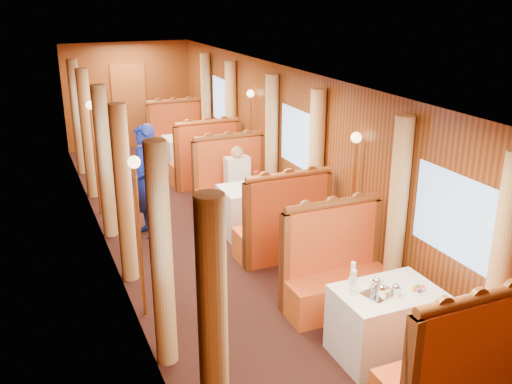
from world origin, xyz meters
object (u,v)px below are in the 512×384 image
banquette_mid_aft (232,187)px  rose_vase_far (188,128)px  banquette_mid_fwd (283,230)px  passenger (238,174)px  teapot_left (381,294)px  fruit_plate (419,290)px  tea_tray (380,294)px  banquette_far_aft (178,141)px  table_mid (255,210)px  rose_vase_mid (256,175)px  table_near (385,322)px  steward (146,181)px  teapot_back (376,286)px  banquette_near_fwd (453,376)px  banquette_near_aft (336,276)px  banquette_far_fwd (206,164)px  teapot_right (396,292)px  table_far (191,154)px

banquette_mid_aft → rose_vase_far: 2.53m
banquette_mid_fwd → passenger: bearing=90.0°
teapot_left → fruit_plate: teapot_left is taller
rose_vase_far → tea_tray: bearing=-90.7°
banquette_mid_fwd → banquette_mid_aft: same height
banquette_far_aft → table_mid: bearing=-90.0°
teapot_left → rose_vase_mid: size_ratio=0.42×
table_near → steward: (-1.57, 4.05, 0.51)m
teapot_back → passenger: 4.21m
table_near → banquette_mid_aft: bearing=90.0°
steward → passenger: size_ratio=2.32×
banquette_near_fwd → banquette_far_aft: same height
banquette_near_aft → tea_tray: bearing=-96.8°
banquette_mid_aft → passenger: (-0.00, -0.28, 0.32)m
table_near → tea_tray: 0.40m
table_mid → fruit_plate: (0.27, -3.63, 0.39)m
banquette_far_fwd → teapot_left: (-0.17, -6.10, 0.39)m
table_near → table_mid: bearing=90.0°
banquette_near_aft → fruit_plate: banquette_near_aft is taller
banquette_mid_aft → banquette_near_aft: bearing=-90.0°
banquette_far_fwd → banquette_far_aft: same height
banquette_near_fwd → table_near: bearing=90.0°
banquette_near_fwd → banquette_far_fwd: same height
tea_tray → table_mid: bearing=88.0°
table_near → teapot_back: 0.46m
banquette_near_fwd → passenger: 5.26m
teapot_right → rose_vase_mid: size_ratio=0.37×
banquette_near_aft → rose_vase_mid: banquette_near_aft is taller
fruit_plate → table_near: bearing=154.3°
table_mid → banquette_mid_fwd: 1.02m
tea_tray → banquette_mid_aft: bearing=88.4°
fruit_plate → table_far: bearing=92.2°
teapot_right → banquette_near_fwd: bearing=-90.8°
banquette_near_fwd → rose_vase_far: 8.02m
banquette_mid_fwd → teapot_right: 2.64m
tea_tray → steward: 4.33m
table_far → teapot_back: (-0.13, -6.97, 0.44)m
tea_tray → teapot_left: 0.11m
rose_vase_far → table_mid: bearing=-89.4°
passenger → rose_vase_mid: bearing=-87.5°
banquette_far_aft → rose_vase_mid: bearing=-89.6°
banquette_far_aft → passenger: banquette_far_aft is taller
teapot_right → passenger: size_ratio=0.18×
banquette_near_fwd → tea_tray: bearing=97.2°
table_mid → steward: steward is taller
table_mid → table_near: bearing=-90.0°
table_near → teapot_back: teapot_back is taller
table_near → teapot_left: teapot_left is taller
banquette_near_fwd → tea_tray: banquette_near_fwd is taller
banquette_far_fwd → passenger: 1.78m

